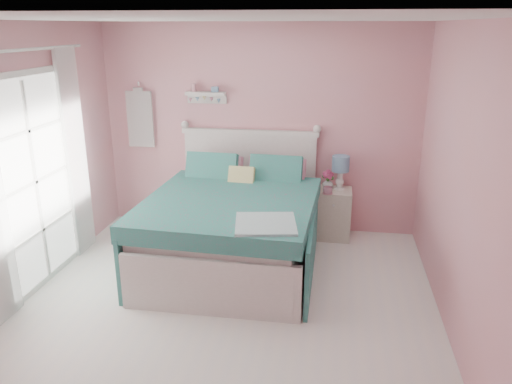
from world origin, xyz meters
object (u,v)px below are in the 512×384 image
(table_lamp, at_px, (341,166))
(vase, at_px, (328,183))
(bed, at_px, (234,227))
(teacup, at_px, (328,190))
(nightstand, at_px, (333,213))

(table_lamp, distance_m, vase, 0.27)
(bed, bearing_deg, teacup, 38.42)
(bed, height_order, nightstand, bed)
(nightstand, distance_m, teacup, 0.40)
(nightstand, bearing_deg, bed, -140.60)
(bed, relative_size, teacup, 20.59)
(table_lamp, xyz_separation_m, vase, (-0.15, 0.01, -0.22))
(teacup, bearing_deg, bed, -144.09)
(bed, xyz_separation_m, vase, (1.00, 0.94, 0.27))
(vase, height_order, teacup, vase)
(bed, distance_m, vase, 1.40)
(vase, bearing_deg, teacup, -88.42)
(vase, relative_size, teacup, 1.24)
(bed, distance_m, nightstand, 1.41)
(nightstand, distance_m, vase, 0.39)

